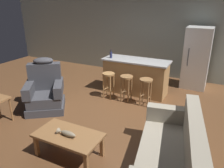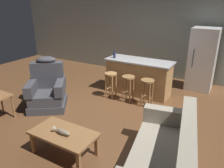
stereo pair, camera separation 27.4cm
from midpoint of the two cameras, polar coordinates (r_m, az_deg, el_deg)
name	(u,v)px [view 1 (the left image)]	position (r m, az deg, el deg)	size (l,w,h in m)	color
ground_plane	(114,113)	(5.13, -1.01, -7.50)	(12.00, 12.00, 0.00)	brown
back_wall	(156,37)	(7.50, 10.30, 11.94)	(12.00, 0.05, 2.60)	#939E93
coffee_table	(68,137)	(3.76, -13.42, -13.36)	(1.10, 0.60, 0.42)	olive
fish_figurine	(66,133)	(3.68, -13.96, -12.44)	(0.34, 0.10, 0.10)	#4C3823
couch	(172,156)	(3.41, 13.12, -17.88)	(1.18, 2.02, 0.94)	#9E937F
recliner_near_lamp	(45,92)	(5.45, -18.42, -1.94)	(1.17, 1.17, 1.20)	#3D3D42
kitchen_island	(136,76)	(6.06, 4.88, 2.01)	(1.80, 0.70, 0.95)	#AD7F4C
bar_stool_left	(109,81)	(5.73, -2.28, 0.87)	(0.32, 0.32, 0.68)	#A87A47
bar_stool_middle	(126,84)	(5.52, 2.37, 0.04)	(0.32, 0.32, 0.68)	olive
bar_stool_right	(146,87)	(5.35, 7.35, -0.84)	(0.32, 0.32, 0.68)	olive
refrigerator	(196,58)	(6.75, 20.12, 6.35)	(0.70, 0.69, 1.76)	white
bottle_tall_green	(111,55)	(6.06, -1.57, 7.60)	(0.07, 0.07, 0.23)	#23284C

